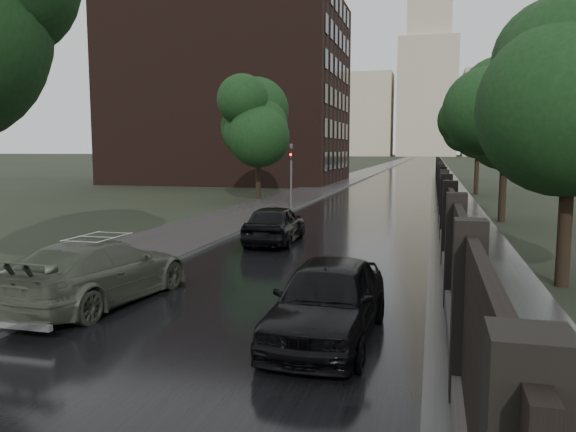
# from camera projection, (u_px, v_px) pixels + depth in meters

# --- Properties ---
(ground) EXTENTS (800.00, 800.00, 0.00)m
(ground) POSITION_uv_depth(u_px,v_px,m) (174.00, 372.00, 9.28)
(ground) COLOR black
(ground) RESTS_ON ground
(road) EXTENTS (8.00, 420.00, 0.02)m
(road) POSITION_uv_depth(u_px,v_px,m) (421.00, 160.00, 191.94)
(road) COLOR black
(road) RESTS_ON ground
(sidewalk_left) EXTENTS (4.00, 420.00, 0.16)m
(sidewalk_left) POSITION_uv_depth(u_px,v_px,m) (403.00, 160.00, 193.42)
(sidewalk_left) COLOR #2D2D2D
(sidewalk_left) RESTS_ON ground
(verge_right) EXTENTS (3.00, 420.00, 0.08)m
(verge_right) POSITION_uv_depth(u_px,v_px,m) (438.00, 160.00, 190.57)
(verge_right) COLOR #2D2D2D
(verge_right) RESTS_ON ground
(fence_right) EXTENTS (0.45, 75.72, 2.70)m
(fence_right) POSITION_uv_depth(u_px,v_px,m) (441.00, 188.00, 38.79)
(fence_right) COLOR #383533
(fence_right) RESTS_ON ground
(tree_left_far) EXTENTS (4.25, 4.25, 7.39)m
(tree_left_far) POSITION_uv_depth(u_px,v_px,m) (258.00, 127.00, 39.49)
(tree_left_far) COLOR black
(tree_left_far) RESTS_ON ground
(tree_right_a) EXTENTS (4.08, 4.08, 7.01)m
(tree_right_a) POSITION_uv_depth(u_px,v_px,m) (572.00, 100.00, 14.52)
(tree_right_a) COLOR black
(tree_right_a) RESTS_ON ground
(tree_right_b) EXTENTS (4.08, 4.08, 7.01)m
(tree_right_b) POSITION_uv_depth(u_px,v_px,m) (506.00, 123.00, 27.98)
(tree_right_b) COLOR black
(tree_right_b) RESTS_ON ground
(tree_right_c) EXTENTS (4.08, 4.08, 7.01)m
(tree_right_c) POSITION_uv_depth(u_px,v_px,m) (478.00, 133.00, 45.28)
(tree_right_c) COLOR black
(tree_right_c) RESTS_ON ground
(traffic_light) EXTENTS (0.16, 0.32, 4.00)m
(traffic_light) POSITION_uv_depth(u_px,v_px,m) (291.00, 170.00, 34.09)
(traffic_light) COLOR #59595E
(traffic_light) RESTS_ON ground
(brick_building) EXTENTS (24.00, 18.00, 20.00)m
(brick_building) POSITION_uv_depth(u_px,v_px,m) (232.00, 92.00, 62.56)
(brick_building) COLOR black
(brick_building) RESTS_ON ground
(stalinist_tower) EXTENTS (92.00, 30.00, 159.00)m
(stalinist_tower) POSITION_uv_depth(u_px,v_px,m) (428.00, 83.00, 293.15)
(stalinist_tower) COLOR tan
(stalinist_tower) RESTS_ON ground
(volga_sedan) EXTENTS (2.69, 5.54, 1.55)m
(volga_sedan) POSITION_uv_depth(u_px,v_px,m) (99.00, 271.00, 13.40)
(volga_sedan) COLOR #42483A
(volga_sedan) RESTS_ON ground
(hatchback_left) EXTENTS (2.03, 4.60, 1.54)m
(hatchback_left) POSITION_uv_depth(u_px,v_px,m) (275.00, 224.00, 21.89)
(hatchback_left) COLOR black
(hatchback_left) RESTS_ON ground
(car_right_near) EXTENTS (1.99, 4.68, 1.58)m
(car_right_near) POSITION_uv_depth(u_px,v_px,m) (328.00, 300.00, 10.80)
(car_right_near) COLOR black
(car_right_near) RESTS_ON ground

